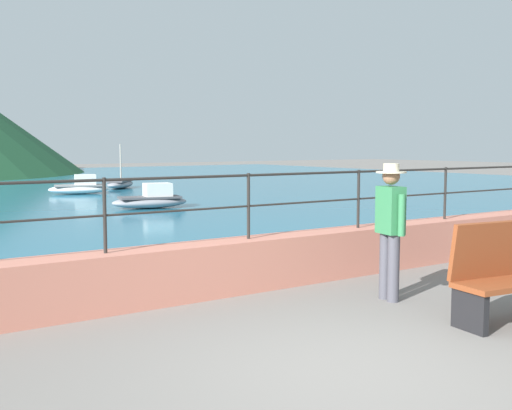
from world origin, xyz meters
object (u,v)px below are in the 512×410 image
Objects in this scene: boat_3 at (151,199)px; boat_5 at (80,187)px; person_walking at (390,224)px; boat_1 at (120,184)px.

boat_3 and boat_5 have the same top height.
boat_5 is (0.09, 6.73, 0.00)m from boat_3.
boat_1 reaches higher than person_walking.
person_walking is at bearing -103.29° from boat_1.
person_walking is 0.71× the size of boat_5.
boat_5 is at bearing -139.75° from boat_1.
boat_1 is at bearing 76.71° from person_walking.
person_walking is at bearing -97.24° from boat_5.
boat_1 is 0.96× the size of boat_3.
person_walking is at bearing -100.79° from boat_3.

